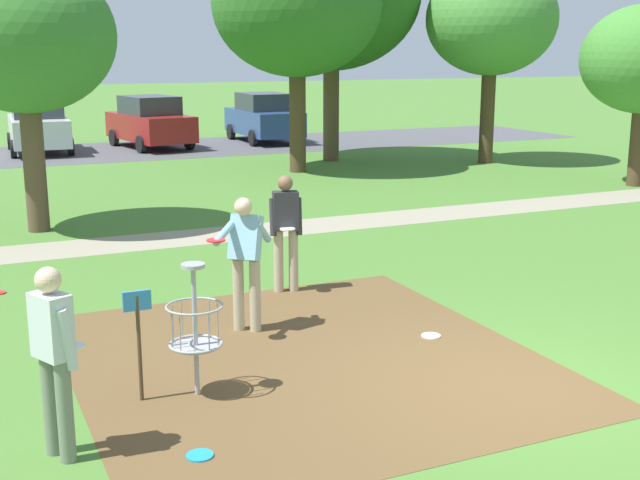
{
  "coord_description": "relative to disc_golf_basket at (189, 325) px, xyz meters",
  "views": [
    {
      "loc": [
        -5.29,
        -6.49,
        3.46
      ],
      "look_at": [
        -0.88,
        3.19,
        1.0
      ],
      "focal_mm": 46.42,
      "sensor_mm": 36.0,
      "label": 1
    }
  ],
  "objects": [
    {
      "name": "gravel_path",
      "position": [
        3.21,
        7.1,
        -0.75
      ],
      "size": [
        40.0,
        1.37,
        0.0
      ],
      "primitive_type": "cube",
      "color": "gray",
      "rests_on": "ground"
    },
    {
      "name": "parked_car_leftmost",
      "position": [
        0.92,
        22.06,
        0.17
      ],
      "size": [
        2.11,
        4.27,
        1.84
      ],
      "color": "silver",
      "rests_on": "ground"
    },
    {
      "name": "parking_lot_strip",
      "position": [
        3.21,
        21.31,
        -0.75
      ],
      "size": [
        36.0,
        6.0,
        0.01
      ],
      "primitive_type": "cube",
      "color": "#4C4C51",
      "rests_on": "ground"
    },
    {
      "name": "parked_car_center_left",
      "position": [
        4.72,
        21.84,
        0.17
      ],
      "size": [
        2.48,
        4.44,
        1.84
      ],
      "color": "maroon",
      "rests_on": "ground"
    },
    {
      "name": "disc_golf_basket",
      "position": [
        0.0,
        0.0,
        0.0
      ],
      "size": [
        0.98,
        0.58,
        1.39
      ],
      "color": "#9E9EA3",
      "rests_on": "ground"
    },
    {
      "name": "ground_plane",
      "position": [
        3.21,
        -1.24,
        -0.75
      ],
      "size": [
        160.0,
        160.0,
        0.0
      ],
      "primitive_type": "plane",
      "color": "#47752D"
    },
    {
      "name": "tree_mid_center",
      "position": [
        7.19,
        14.15,
        3.92
      ],
      "size": [
        4.74,
        4.74,
        6.71
      ],
      "color": "#4C3823",
      "rests_on": "ground"
    },
    {
      "name": "frisbee_mid_grass",
      "position": [
        -0.3,
        -1.3,
        -0.74
      ],
      "size": [
        0.24,
        0.24,
        0.02
      ],
      "primitive_type": "cylinder",
      "color": "#1E93DB",
      "rests_on": "ground"
    },
    {
      "name": "dirt_tee_pad",
      "position": [
        1.46,
        0.45,
        -0.75
      ],
      "size": [
        5.09,
        5.54,
        0.01
      ],
      "primitive_type": "cube",
      "color": "brown",
      "rests_on": "ground"
    },
    {
      "name": "player_throwing",
      "position": [
        -1.39,
        -0.81,
        0.21
      ],
      "size": [
        0.45,
        0.49,
        1.71
      ],
      "color": "slate",
      "rests_on": "ground"
    },
    {
      "name": "tree_near_left",
      "position": [
        -0.53,
        8.9,
        2.92
      ],
      "size": [
        3.37,
        3.37,
        5.14
      ],
      "color": "brown",
      "rests_on": "ground"
    },
    {
      "name": "player_waiting_left",
      "position": [
        1.19,
        1.65,
        0.23
      ],
      "size": [
        1.02,
        0.72,
        1.71
      ],
      "color": "tan",
      "rests_on": "ground"
    },
    {
      "name": "parked_car_center_right",
      "position": [
        9.13,
        22.04,
        0.17
      ],
      "size": [
        2.01,
        4.22,
        1.84
      ],
      "color": "#2D4784",
      "rests_on": "ground"
    },
    {
      "name": "player_foreground_watching",
      "position": [
        2.3,
        3.07,
        0.21
      ],
      "size": [
        0.49,
        0.43,
        1.71
      ],
      "color": "tan",
      "rests_on": "ground"
    },
    {
      "name": "tree_mid_left",
      "position": [
        13.27,
        13.51,
        3.56
      ],
      "size": [
        3.95,
        3.95,
        6.02
      ],
      "color": "#4C3823",
      "rests_on": "ground"
    },
    {
      "name": "frisbee_far_left",
      "position": [
        3.18,
        0.5,
        -0.74
      ],
      "size": [
        0.24,
        0.24,
        0.02
      ],
      "primitive_type": "cylinder",
      "color": "white",
      "rests_on": "ground"
    }
  ]
}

